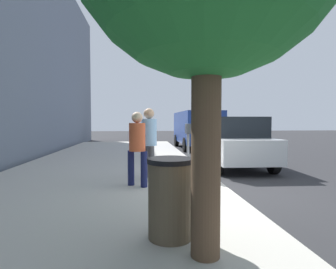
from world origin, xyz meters
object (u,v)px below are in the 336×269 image
object	(u,v)px
pedestrian_at_meter	(149,137)
pedestrian_bystander	(137,143)
trash_bin	(170,198)
parked_sedan_near	(233,142)
parked_van_far	(196,128)
parking_meter	(188,138)

from	to	relation	value
pedestrian_at_meter	pedestrian_bystander	size ratio (longest dim) A/B	1.07
pedestrian_at_meter	trash_bin	size ratio (longest dim) A/B	1.79
pedestrian_bystander	trash_bin	world-z (taller)	pedestrian_bystander
pedestrian_at_meter	trash_bin	xyz separation A→B (m)	(-3.55, -0.16, -0.56)
trash_bin	pedestrian_bystander	bearing A→B (deg)	9.14
parked_sedan_near	parked_van_far	bearing A→B (deg)	-0.02
pedestrian_at_meter	parked_sedan_near	distance (m)	3.98
parked_sedan_near	trash_bin	xyz separation A→B (m)	(-6.07, 2.91, -0.24)
parking_meter	parked_sedan_near	xyz separation A→B (m)	(2.28, -2.02, -0.27)
parking_meter	parked_sedan_near	distance (m)	3.06
parked_van_far	trash_bin	size ratio (longest dim) A/B	5.17
parking_meter	pedestrian_bystander	xyz separation A→B (m)	(-0.98, 1.34, -0.04)
parking_meter	trash_bin	bearing A→B (deg)	166.83
parked_van_far	trash_bin	bearing A→B (deg)	166.93
pedestrian_at_meter	trash_bin	distance (m)	3.60
pedestrian_bystander	trash_bin	xyz separation A→B (m)	(-2.80, -0.45, -0.47)
parked_sedan_near	parked_van_far	xyz separation A→B (m)	(6.46, -0.00, 0.36)
parked_sedan_near	parked_van_far	distance (m)	6.47
parking_meter	pedestrian_bystander	world-z (taller)	pedestrian_bystander
pedestrian_at_meter	pedestrian_bystander	bearing A→B (deg)	-125.90
parked_van_far	parked_sedan_near	bearing A→B (deg)	179.98
parking_meter	pedestrian_at_meter	distance (m)	1.07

